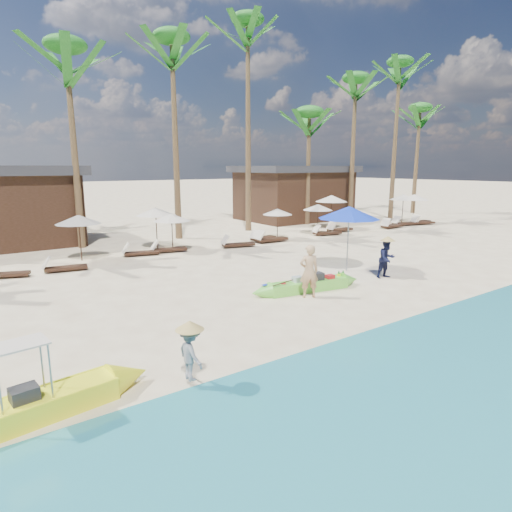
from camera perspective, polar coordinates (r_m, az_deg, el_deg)
ground at (r=13.52m, az=6.86°, el=-6.58°), size 240.00×240.00×0.00m
wet_sand_strip at (r=10.60m, az=25.60°, el=-13.02°), size 240.00×4.50×0.01m
green_canoe at (r=15.01m, az=6.90°, el=-3.88°), size 4.78×1.10×0.61m
yellow_canoe at (r=8.56m, az=-29.79°, el=-17.87°), size 5.46×1.14×1.42m
tourist at (r=14.13m, az=7.09°, el=-2.02°), size 0.76×0.65×1.78m
vendor_green at (r=17.26m, az=17.02°, el=-0.34°), size 0.82×0.68×1.53m
vendor_yellow at (r=8.55m, az=-8.73°, el=-12.69°), size 0.45×0.73×1.09m
blue_umbrella at (r=17.78m, az=12.31°, el=5.68°), size 2.49×2.49×2.68m
resort_parasol_4 at (r=20.97m, az=-22.59°, el=4.52°), size 2.05×2.05×2.11m
lounger_4_left at (r=19.30m, az=-30.66°, el=-1.99°), size 1.76×1.05×0.57m
lounger_4_right at (r=19.34m, az=-24.38°, el=-1.33°), size 1.79×0.81×0.59m
resort_parasol_5 at (r=22.94m, az=-13.23°, el=5.79°), size 2.10×2.10×2.17m
lounger_5_left at (r=21.47m, az=-15.38°, el=0.53°), size 1.79×0.90×0.58m
resort_parasol_6 at (r=21.93m, az=-11.19°, el=5.07°), size 1.88×1.88×1.94m
lounger_6_left at (r=21.97m, az=-11.75°, el=0.98°), size 1.85×0.93×0.60m
lounger_6_right at (r=22.91m, az=-2.66°, el=1.67°), size 1.89×0.96×0.62m
resort_parasol_7 at (r=25.24m, az=2.89°, el=5.92°), size 1.78×1.78×1.83m
lounger_7_left at (r=24.93m, az=0.79°, el=2.50°), size 1.86×0.93×0.60m
lounger_7_right at (r=24.40m, az=1.86°, el=2.35°), size 2.02×0.72×0.68m
resort_parasol_8 at (r=27.24m, az=8.26°, el=6.45°), size 1.88×1.88×1.94m
lounger_8_left at (r=27.24m, az=9.25°, el=3.17°), size 1.94×1.06×0.63m
resort_parasol_9 at (r=30.14m, az=10.04°, el=7.56°), size 2.25×2.25×2.31m
lounger_9_left at (r=28.73m, az=10.94°, el=3.57°), size 1.94×0.60×0.66m
lounger_9_right at (r=31.44m, az=17.57°, el=3.94°), size 2.00×0.75×0.67m
resort_parasol_10 at (r=35.02m, az=19.07°, el=7.44°), size 2.09×2.09×2.16m
lounger_10_left at (r=33.02m, az=19.04°, el=4.20°), size 2.06×1.00×0.67m
lounger_10_right at (r=34.16m, az=21.22°, el=4.26°), size 1.95×1.06×0.63m
resort_parasol_11 at (r=34.93m, az=20.37°, el=7.37°), size 2.12×2.12×2.18m
lounger_11_left at (r=34.48m, az=21.03°, el=4.36°), size 2.01×0.79×0.67m
palm_3 at (r=24.75m, az=-23.78°, el=20.97°), size 2.08×2.08×10.52m
palm_4 at (r=26.39m, az=-11.04°, el=23.01°), size 2.08×2.08×11.70m
palm_5 at (r=29.53m, az=-1.10°, el=24.70°), size 2.08×2.08×13.60m
palm_6 at (r=32.33m, az=7.10°, el=16.74°), size 2.08×2.08×8.51m
palm_7 at (r=34.55m, az=13.07°, el=19.45°), size 2.08×2.08×11.08m
palm_8 at (r=37.91m, az=18.46°, el=20.28°), size 2.08×2.08×12.70m
palm_9 at (r=42.64m, az=20.94°, el=16.23°), size 2.08×2.08×9.82m
pavilion_east at (r=35.29m, az=5.06°, el=8.47°), size 8.80×6.60×4.30m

